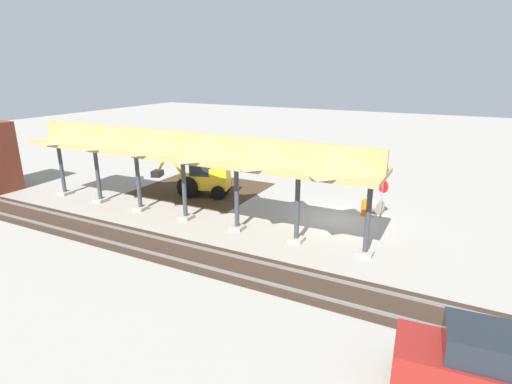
{
  "coord_description": "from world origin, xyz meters",
  "views": [
    {
      "loc": [
        -5.46,
        20.42,
        8.06
      ],
      "look_at": [
        4.07,
        1.93,
        1.6
      ],
      "focal_mm": 28.0,
      "sensor_mm": 36.0,
      "label": 1
    }
  ],
  "objects_px": {
    "backhoe": "(203,177)",
    "concrete_pipe": "(373,206)",
    "stop_sign": "(383,190)",
    "traffic_barrel": "(366,208)",
    "distant_parked_car": "(486,366)"
  },
  "relations": [
    {
      "from": "concrete_pipe",
      "to": "traffic_barrel",
      "type": "distance_m",
      "value": 0.68
    },
    {
      "from": "distant_parked_car",
      "to": "traffic_barrel",
      "type": "height_order",
      "value": "distant_parked_car"
    },
    {
      "from": "stop_sign",
      "to": "concrete_pipe",
      "type": "distance_m",
      "value": 1.51
    },
    {
      "from": "traffic_barrel",
      "to": "stop_sign",
      "type": "bearing_deg",
      "value": 172.37
    },
    {
      "from": "traffic_barrel",
      "to": "backhoe",
      "type": "bearing_deg",
      "value": 6.17
    },
    {
      "from": "backhoe",
      "to": "concrete_pipe",
      "type": "distance_m",
      "value": 10.9
    },
    {
      "from": "stop_sign",
      "to": "concrete_pipe",
      "type": "xyz_separation_m",
      "value": [
        0.54,
        -0.73,
        -1.21
      ]
    },
    {
      "from": "stop_sign",
      "to": "concrete_pipe",
      "type": "height_order",
      "value": "stop_sign"
    },
    {
      "from": "stop_sign",
      "to": "distant_parked_car",
      "type": "xyz_separation_m",
      "value": [
        -4.75,
        12.01,
        -0.64
      ]
    },
    {
      "from": "stop_sign",
      "to": "concrete_pipe",
      "type": "relative_size",
      "value": 1.89
    },
    {
      "from": "stop_sign",
      "to": "backhoe",
      "type": "bearing_deg",
      "value": 5.17
    },
    {
      "from": "stop_sign",
      "to": "backhoe",
      "type": "distance_m",
      "value": 11.32
    },
    {
      "from": "concrete_pipe",
      "to": "distant_parked_car",
      "type": "xyz_separation_m",
      "value": [
        -5.29,
        12.74,
        0.57
      ]
    },
    {
      "from": "stop_sign",
      "to": "traffic_barrel",
      "type": "distance_m",
      "value": 1.43
    },
    {
      "from": "stop_sign",
      "to": "traffic_barrel",
      "type": "xyz_separation_m",
      "value": [
        0.82,
        -0.11,
        -1.17
      ]
    }
  ]
}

